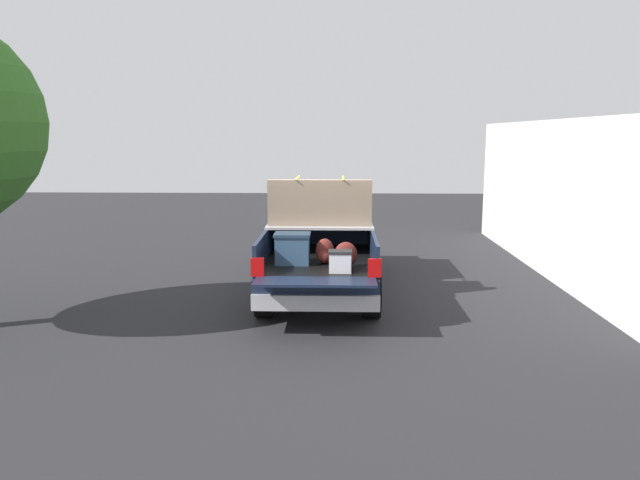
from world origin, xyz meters
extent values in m
plane|color=#262628|center=(0.00, 0.00, 0.00)|extent=(40.00, 40.00, 0.00)
cube|color=#162138|center=(0.00, 0.00, 0.63)|extent=(5.50, 1.92, 0.44)
cube|color=black|center=(-1.20, 0.00, 0.87)|extent=(2.80, 1.80, 0.04)
cube|color=#162138|center=(-1.20, 0.93, 1.10)|extent=(2.80, 0.06, 0.50)
cube|color=#162138|center=(-1.20, -0.93, 1.10)|extent=(2.80, 0.06, 0.50)
cube|color=#162138|center=(0.17, 0.00, 1.10)|extent=(0.06, 1.80, 0.50)
cube|color=#162138|center=(-2.88, 0.00, 0.87)|extent=(0.55, 1.80, 0.04)
cube|color=#B2B2B7|center=(-0.43, 0.00, 1.37)|extent=(1.25, 1.92, 0.04)
cube|color=#162138|center=(1.35, 0.00, 1.10)|extent=(2.30, 1.92, 0.50)
cube|color=#2D3842|center=(1.25, 0.00, 1.61)|extent=(1.94, 1.76, 0.52)
cube|color=#162138|center=(2.70, 0.00, 1.04)|extent=(0.40, 1.82, 0.38)
cube|color=#B2B2B7|center=(-2.72, 0.00, 0.53)|extent=(0.24, 1.92, 0.24)
cube|color=red|center=(-2.62, 0.88, 1.03)|extent=(0.06, 0.20, 0.28)
cube|color=red|center=(-2.62, -0.88, 1.03)|extent=(0.06, 0.20, 0.28)
cylinder|color=black|center=(1.75, 0.88, 0.43)|extent=(0.86, 0.30, 0.86)
cylinder|color=black|center=(1.75, -0.88, 0.43)|extent=(0.86, 0.30, 0.86)
cylinder|color=black|center=(-1.75, 0.88, 0.43)|extent=(0.86, 0.30, 0.86)
cylinder|color=black|center=(-1.75, -0.88, 0.43)|extent=(0.86, 0.30, 0.86)
cube|color=#335170|center=(-1.71, 0.42, 1.12)|extent=(0.40, 0.55, 0.46)
cube|color=#23394E|center=(-1.71, 0.42, 1.38)|extent=(0.44, 0.59, 0.05)
ellipsoid|color=maroon|center=(-1.66, -0.11, 1.10)|extent=(0.20, 0.30, 0.42)
ellipsoid|color=maroon|center=(-1.77, -0.11, 1.04)|extent=(0.09, 0.21, 0.18)
ellipsoid|color=maroon|center=(-1.94, -0.46, 1.10)|extent=(0.20, 0.37, 0.41)
ellipsoid|color=maroon|center=(-2.05, -0.46, 1.03)|extent=(0.09, 0.26, 0.18)
cube|color=white|center=(-2.30, -0.37, 1.04)|extent=(0.26, 0.34, 0.30)
cube|color=#262628|center=(-2.30, -0.37, 1.21)|extent=(0.28, 0.36, 0.04)
cube|color=#84705B|center=(-0.43, 0.00, 1.60)|extent=(0.83, 1.85, 0.42)
cube|color=#84705B|center=(-0.76, 0.00, 2.01)|extent=(0.16, 1.85, 0.40)
cube|color=#84705B|center=(-0.38, 0.83, 1.92)|extent=(0.59, 0.20, 0.22)
cube|color=#84705B|center=(-0.38, -0.83, 1.92)|extent=(0.59, 0.20, 0.22)
cube|color=yellow|center=(-0.43, 0.42, 2.22)|extent=(0.93, 0.03, 0.02)
cube|color=yellow|center=(-0.43, -0.42, 2.22)|extent=(0.93, 0.03, 0.02)
cube|color=white|center=(1.69, -4.92, 1.65)|extent=(10.82, 0.36, 3.31)
camera|label=1|loc=(-11.55, -0.34, 3.00)|focal=34.23mm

